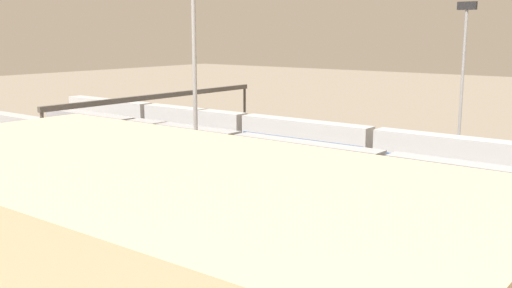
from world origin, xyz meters
The scene contains 19 objects.
ground_plane centered at (0.00, 0.00, 0.00)m, with size 400.00×400.00×0.00m, color #756B5B.
track_bed_0 centered at (0.00, -20.00, 0.06)m, with size 140.00×2.80×0.12m, color #3D3833.
track_bed_1 centered at (0.00, -15.00, 0.06)m, with size 140.00×2.80×0.12m, color #3D3833.
track_bed_2 centered at (0.00, -10.00, 0.06)m, with size 140.00×2.80×0.12m, color #3D3833.
track_bed_3 centered at (0.00, -5.00, 0.06)m, with size 140.00×2.80×0.12m, color #4C443D.
track_bed_4 centered at (0.00, 0.00, 0.06)m, with size 140.00×2.80×0.12m, color #3D3833.
track_bed_5 centered at (0.00, 5.00, 0.06)m, with size 140.00×2.80×0.12m, color #3D3833.
track_bed_6 centered at (0.00, 10.00, 0.06)m, with size 140.00×2.80×0.12m, color #3D3833.
track_bed_7 centered at (0.00, 15.00, 0.06)m, with size 140.00×2.80×0.12m, color #4C443D.
track_bed_8 centered at (0.00, 20.00, 0.06)m, with size 140.00×2.80×0.12m, color #3D3833.
train_on_track_2 centered at (2.47, -10.00, 2.58)m, with size 119.80×3.06×5.00m.
train_on_track_6 centered at (16.44, 10.00, 2.08)m, with size 90.60×3.06×4.40m.
train_on_track_7 centered at (-25.69, 15.00, 2.16)m, with size 10.00×3.00×5.00m.
train_on_track_8 centered at (1.21, 20.00, 2.02)m, with size 119.80×3.00×3.80m.
train_on_track_4 centered at (-4.23, 0.00, 2.02)m, with size 119.80×3.00×3.80m.
light_mast_0 centered at (-17.62, -22.70, 15.16)m, with size 2.80×0.70×23.25m.
light_mast_1 centered at (-5.60, 23.13, 20.48)m, with size 2.80×0.70×33.03m.
signal_gantry centered at (24.38, 0.00, 7.80)m, with size 0.70×45.00×8.80m.
maintenance_shed centered at (-20.59, 42.89, 5.35)m, with size 46.16×21.78×10.70m, color tan.
Camera 1 is at (-48.29, 67.73, 18.79)m, focal length 41.71 mm.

